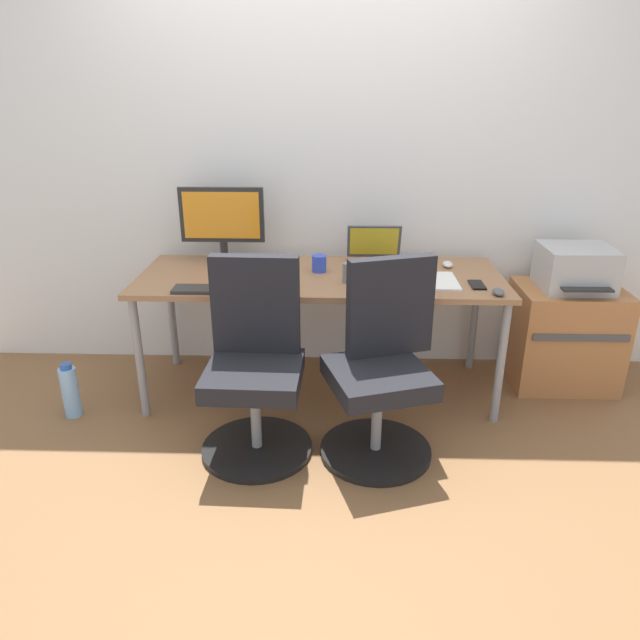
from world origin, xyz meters
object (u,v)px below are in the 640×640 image
at_px(side_cabinet, 564,336).
at_px(open_laptop, 374,256).
at_px(water_bottle_on_floor, 70,391).
at_px(desktop_monitor, 222,220).
at_px(coffee_mug, 319,264).
at_px(printer, 575,268).
at_px(office_chair_right, 382,370).
at_px(office_chair_left, 255,368).

relative_size(side_cabinet, open_laptop, 1.92).
relative_size(water_bottle_on_floor, desktop_monitor, 0.65).
distance_m(water_bottle_on_floor, coffee_mug, 1.51).
bearing_deg(side_cabinet, printer, -90.00).
xyz_separation_m(office_chair_right, open_laptop, (-0.01, 0.77, 0.34)).
bearing_deg(side_cabinet, coffee_mug, -176.40).
relative_size(office_chair_right, open_laptop, 3.03).
relative_size(office_chair_left, office_chair_right, 1.00).
relative_size(side_cabinet, desktop_monitor, 1.24).
xyz_separation_m(office_chair_right, desktop_monitor, (-0.88, 0.81, 0.53)).
xyz_separation_m(printer, open_laptop, (-1.13, 0.04, 0.05)).
bearing_deg(open_laptop, office_chair_right, -89.59).
bearing_deg(open_laptop, office_chair_left, -127.92).
bearing_deg(office_chair_right, desktop_monitor, 137.38).
distance_m(side_cabinet, desktop_monitor, 2.10).
height_order(printer, desktop_monitor, desktop_monitor).
height_order(office_chair_left, open_laptop, office_chair_left).
bearing_deg(desktop_monitor, office_chair_right, -42.62).
relative_size(office_chair_right, printer, 2.35).
relative_size(water_bottle_on_floor, open_laptop, 1.00).
relative_size(open_laptop, coffee_mug, 3.37).
distance_m(office_chair_right, side_cabinet, 1.34).
distance_m(office_chair_left, side_cabinet, 1.87).
xyz_separation_m(office_chair_right, printer, (1.12, 0.72, 0.29)).
relative_size(side_cabinet, coffee_mug, 6.46).
height_order(water_bottle_on_floor, open_laptop, open_laptop).
distance_m(side_cabinet, printer, 0.42).
height_order(side_cabinet, open_laptop, open_laptop).
height_order(water_bottle_on_floor, desktop_monitor, desktop_monitor).
relative_size(water_bottle_on_floor, coffee_mug, 3.37).
height_order(water_bottle_on_floor, coffee_mug, coffee_mug).
height_order(office_chair_left, desktop_monitor, desktop_monitor).
height_order(office_chair_right, open_laptop, office_chair_right).
distance_m(office_chair_right, desktop_monitor, 1.30).
distance_m(water_bottle_on_floor, desktop_monitor, 1.25).
bearing_deg(office_chair_left, desktop_monitor, 108.94).
xyz_separation_m(side_cabinet, water_bottle_on_floor, (-2.76, -0.48, -0.15)).
bearing_deg(office_chair_right, coffee_mug, 116.56).
bearing_deg(printer, water_bottle_on_floor, -170.08).
bearing_deg(desktop_monitor, coffee_mug, -17.08).
bearing_deg(side_cabinet, open_laptop, 177.88).
height_order(office_chair_left, printer, office_chair_left).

